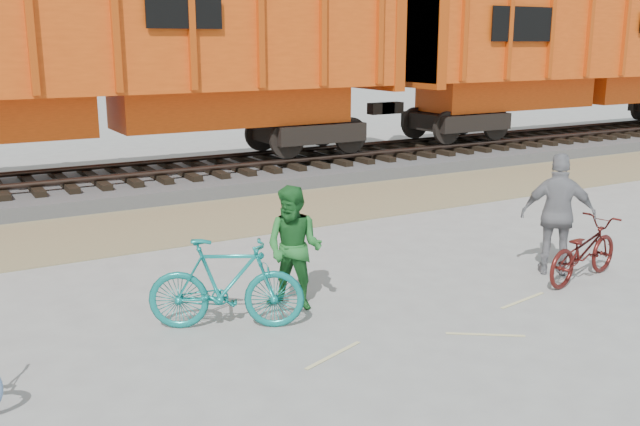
% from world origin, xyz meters
% --- Properties ---
extents(ground, '(120.00, 120.00, 0.00)m').
position_xyz_m(ground, '(0.00, 0.00, 0.00)').
color(ground, '#9E9E99').
rests_on(ground, ground).
extents(gravel_strip, '(120.00, 3.00, 0.02)m').
position_xyz_m(gravel_strip, '(0.00, 5.50, 0.01)').
color(gravel_strip, '#96865D').
rests_on(gravel_strip, ground).
extents(ballast_bed, '(120.00, 4.00, 0.30)m').
position_xyz_m(ballast_bed, '(0.00, 9.00, 0.15)').
color(ballast_bed, slate).
rests_on(ballast_bed, ground).
extents(track, '(120.00, 2.60, 0.24)m').
position_xyz_m(track, '(0.00, 9.00, 0.47)').
color(track, black).
rests_on(track, ballast_bed).
extents(hopper_car_center, '(14.00, 3.13, 4.65)m').
position_xyz_m(hopper_car_center, '(-1.01, 9.00, 3.01)').
color(hopper_car_center, black).
rests_on(hopper_car_center, track).
extents(hopper_car_right, '(14.00, 3.13, 4.65)m').
position_xyz_m(hopper_car_right, '(13.99, 9.00, 3.01)').
color(hopper_car_right, black).
rests_on(hopper_car_right, track).
extents(bicycle_teal, '(1.84, 1.31, 1.09)m').
position_xyz_m(bicycle_teal, '(-1.69, 0.47, 0.55)').
color(bicycle_teal, '#13807B').
rests_on(bicycle_teal, ground).
extents(bicycle_maroon, '(1.75, 0.90, 0.87)m').
position_xyz_m(bicycle_maroon, '(3.32, -0.40, 0.44)').
color(bicycle_maroon, '#48120F').
rests_on(bicycle_maroon, ground).
extents(person_man, '(0.94, 0.96, 1.57)m').
position_xyz_m(person_man, '(-0.69, 0.67, 0.78)').
color(person_man, '#206829').
rests_on(person_man, ground).
extents(person_woman, '(1.06, 1.00, 1.76)m').
position_xyz_m(person_woman, '(3.22, -0.00, 0.88)').
color(person_woman, gray).
rests_on(person_woman, ground).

